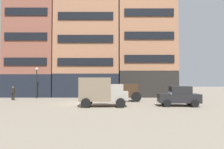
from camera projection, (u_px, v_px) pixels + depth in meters
name	position (u px, v px, depth m)	size (l,w,h in m)	color
ground_plane	(81.00, 104.00, 19.63)	(120.00, 120.00, 0.00)	slate
building_far_left	(34.00, 38.00, 29.93)	(7.67, 5.90, 17.97)	black
building_center_left	(88.00, 41.00, 29.89)	(9.83, 5.90, 16.92)	black
building_center_right	(146.00, 39.00, 29.89)	(8.83, 5.90, 17.47)	black
cargo_wagon	(128.00, 91.00, 22.10)	(2.94, 1.58, 1.98)	#3D2819
draft_horse	(102.00, 90.00, 22.11)	(2.35, 0.65, 2.30)	beige
delivery_truck_far	(102.00, 91.00, 17.61)	(4.36, 2.13, 2.62)	gray
sedan_dark	(179.00, 96.00, 17.87)	(3.81, 2.08, 1.83)	black
pedestrian_officer	(14.00, 92.00, 23.50)	(0.42, 0.42, 1.79)	black
streetlamp_curbside	(37.00, 78.00, 25.81)	(0.32, 0.32, 4.12)	black
fire_hydrant_curbside	(176.00, 96.00, 25.09)	(0.24, 0.24, 0.83)	maroon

